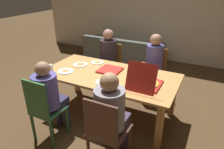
{
  "coord_description": "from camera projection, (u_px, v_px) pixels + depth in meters",
  "views": [
    {
      "loc": [
        1.4,
        -2.67,
        2.13
      ],
      "look_at": [
        0.0,
        0.1,
        0.69
      ],
      "focal_mm": 33.35,
      "sensor_mm": 36.0,
      "label": 1
    }
  ],
  "objects": [
    {
      "name": "drinking_glass_1",
      "position": [
        51.0,
        68.0,
        3.38
      ],
      "size": [
        0.07,
        0.07,
        0.12
      ],
      "primitive_type": "cylinder",
      "color": "silver",
      "rests_on": "dining_table"
    },
    {
      "name": "person_0",
      "position": [
        153.0,
        63.0,
        3.8
      ],
      "size": [
        0.3,
        0.5,
        1.25
      ],
      "color": "#3D313B",
      "rests_on": "ground"
    },
    {
      "name": "person_1",
      "position": [
        111.0,
        110.0,
        2.44
      ],
      "size": [
        0.36,
        0.51,
        1.22
      ],
      "color": "#41354A",
      "rests_on": "ground"
    },
    {
      "name": "chair_3",
      "position": [
        43.0,
        109.0,
        2.8
      ],
      "size": [
        0.39,
        0.4,
        0.98
      ],
      "color": "#306135",
      "rests_on": "ground"
    },
    {
      "name": "back_wall",
      "position": [
        163.0,
        8.0,
        5.54
      ],
      "size": [
        7.58,
        0.12,
        2.82
      ],
      "primitive_type": "cube",
      "color": "beige",
      "rests_on": "ground"
    },
    {
      "name": "plate_2",
      "position": [
        66.0,
        71.0,
        3.4
      ],
      "size": [
        0.26,
        0.26,
        0.03
      ],
      "color": "white",
      "rests_on": "dining_table"
    },
    {
      "name": "couch",
      "position": [
        123.0,
        53.0,
        5.74
      ],
      "size": [
        2.1,
        0.82,
        0.71
      ],
      "color": "#4D524E",
      "rests_on": "ground"
    },
    {
      "name": "dining_table",
      "position": [
        109.0,
        79.0,
        3.35
      ],
      "size": [
        2.16,
        1.06,
        0.74
      ],
      "color": "tan",
      "rests_on": "ground"
    },
    {
      "name": "ground_plane",
      "position": [
        109.0,
        113.0,
        3.63
      ],
      "size": [
        20.0,
        20.0,
        0.0
      ],
      "primitive_type": "plane",
      "color": "#523A21"
    },
    {
      "name": "plate_0",
      "position": [
        97.0,
        62.0,
        3.76
      ],
      "size": [
        0.23,
        0.23,
        0.03
      ],
      "color": "white",
      "rests_on": "dining_table"
    },
    {
      "name": "chair_2",
      "position": [
        110.0,
        64.0,
        4.41
      ],
      "size": [
        0.45,
        0.41,
        0.9
      ],
      "color": "olive",
      "rests_on": "ground"
    },
    {
      "name": "chair_1",
      "position": [
        106.0,
        130.0,
        2.4
      ],
      "size": [
        0.43,
        0.45,
        0.97
      ],
      "color": "#523328",
      "rests_on": "ground"
    },
    {
      "name": "pizza_box_0",
      "position": [
        110.0,
        70.0,
        3.42
      ],
      "size": [
        0.35,
        0.35,
        0.03
      ],
      "color": "red",
      "rests_on": "dining_table"
    },
    {
      "name": "pizza_box_1",
      "position": [
        145.0,
        83.0,
        2.92
      ],
      "size": [
        0.4,
        0.52,
        0.41
      ],
      "color": "red",
      "rests_on": "dining_table"
    },
    {
      "name": "chair_0",
      "position": [
        154.0,
        71.0,
        4.01
      ],
      "size": [
        0.42,
        0.39,
        0.94
      ],
      "color": "brown",
      "rests_on": "ground"
    },
    {
      "name": "person_3",
      "position": [
        49.0,
        94.0,
        2.84
      ],
      "size": [
        0.33,
        0.49,
        1.18
      ],
      "color": "#2E2C4B",
      "rests_on": "ground"
    },
    {
      "name": "plate_1",
      "position": [
        104.0,
        82.0,
        3.05
      ],
      "size": [
        0.24,
        0.24,
        0.01
      ],
      "color": "white",
      "rests_on": "dining_table"
    },
    {
      "name": "person_2",
      "position": [
        107.0,
        55.0,
        4.19
      ],
      "size": [
        0.35,
        0.55,
        1.23
      ],
      "color": "#363148",
      "rests_on": "ground"
    },
    {
      "name": "plate_3",
      "position": [
        80.0,
        64.0,
        3.67
      ],
      "size": [
        0.26,
        0.26,
        0.03
      ],
      "color": "white",
      "rests_on": "dining_table"
    },
    {
      "name": "drinking_glass_0",
      "position": [
        143.0,
        67.0,
        3.41
      ],
      "size": [
        0.07,
        0.07,
        0.14
      ],
      "primitive_type": "cylinder",
      "color": "#B24E2F",
      "rests_on": "dining_table"
    }
  ]
}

